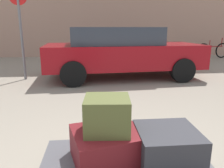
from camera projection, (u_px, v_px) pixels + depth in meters
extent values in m
cube|color=#4C4C51|center=(126.00, 168.00, 1.77)|extent=(1.35, 0.85, 0.10)
cylinder|color=black|center=(168.00, 163.00, 2.13)|extent=(0.24, 0.06, 0.24)
cylinder|color=black|center=(72.00, 168.00, 2.05)|extent=(0.24, 0.06, 0.24)
cube|color=maroon|center=(107.00, 145.00, 1.77)|extent=(0.63, 0.58, 0.26)
cube|color=#2D2D33|center=(167.00, 145.00, 1.76)|extent=(0.48, 0.46, 0.27)
cube|color=#4C5128|center=(107.00, 115.00, 1.70)|extent=(0.37, 0.34, 0.28)
cube|color=maroon|center=(123.00, 55.00, 6.27)|extent=(4.42, 2.12, 0.64)
cube|color=#2D333D|center=(115.00, 36.00, 6.09)|extent=(2.52, 1.76, 0.46)
cylinder|color=black|center=(159.00, 61.00, 7.39)|extent=(0.65, 0.27, 0.64)
cylinder|color=black|center=(183.00, 70.00, 5.76)|extent=(0.65, 0.27, 0.64)
cylinder|color=black|center=(73.00, 63.00, 6.93)|extent=(0.65, 0.27, 0.64)
cylinder|color=black|center=(73.00, 74.00, 5.31)|extent=(0.65, 0.27, 0.64)
torus|color=black|center=(203.00, 51.00, 10.37)|extent=(0.72, 0.15, 0.72)
torus|color=black|center=(222.00, 50.00, 10.59)|extent=(0.72, 0.15, 0.72)
cylinder|color=maroon|center=(213.00, 46.00, 10.43)|extent=(1.00, 0.17, 0.04)
cylinder|color=maroon|center=(210.00, 43.00, 10.35)|extent=(0.04, 0.04, 0.30)
cylinder|color=maroon|center=(222.00, 42.00, 10.48)|extent=(0.04, 0.04, 0.40)
cylinder|color=#383838|center=(146.00, 55.00, 9.32)|extent=(0.24, 0.24, 0.60)
cylinder|color=#383838|center=(174.00, 55.00, 9.43)|extent=(0.24, 0.24, 0.60)
cylinder|color=#383838|center=(203.00, 54.00, 9.54)|extent=(0.24, 0.24, 0.60)
cylinder|color=slate|center=(21.00, 34.00, 5.88)|extent=(0.07, 0.07, 2.47)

